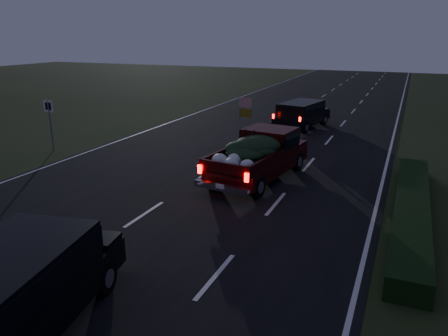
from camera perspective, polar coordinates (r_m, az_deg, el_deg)
The scene contains 7 objects.
ground at distance 14.20m, azimuth -10.34°, elevation -6.01°, with size 120.00×120.00×0.00m, color black.
road_asphalt at distance 14.20m, azimuth -10.35°, elevation -5.97°, with size 14.00×120.00×0.02m, color black.
hedge_row at distance 14.77m, azimuth 23.28°, elevation -5.00°, with size 1.00×10.00×0.60m, color black.
route_sign at distance 22.73m, azimuth -21.81°, elevation 6.16°, with size 0.55×0.08×2.50m.
pickup_truck at distance 17.15m, azimuth 4.62°, elevation 2.01°, with size 2.73×5.58×2.81m.
lead_suv at distance 27.11m, azimuth 10.10°, elevation 7.24°, with size 2.66×4.73×1.28m.
rear_suv at distance 9.10m, azimuth -26.34°, elevation -13.92°, with size 3.01×5.33×1.44m.
Camera 1 is at (7.37, -10.81, 5.52)m, focal length 35.00 mm.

